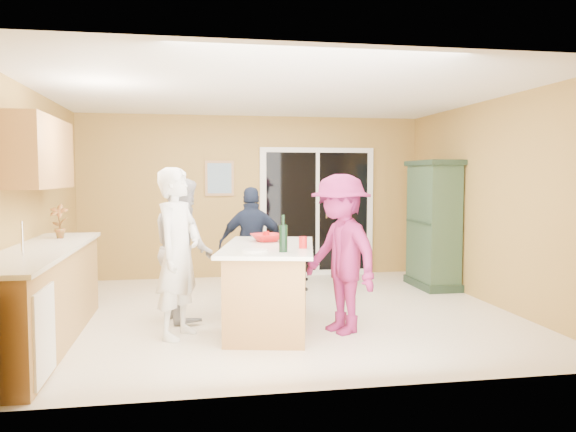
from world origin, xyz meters
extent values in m
plane|color=white|center=(0.00, 0.00, 0.00)|extent=(5.50, 5.50, 0.00)
cube|color=white|center=(0.00, 0.00, 2.60)|extent=(5.50, 5.00, 0.10)
cube|color=tan|center=(0.00, 2.50, 1.30)|extent=(5.50, 0.10, 2.60)
cube|color=tan|center=(0.00, -2.50, 1.30)|extent=(5.50, 0.10, 2.60)
cube|color=tan|center=(-2.75, 0.00, 1.30)|extent=(0.10, 5.00, 2.60)
cube|color=tan|center=(2.75, 0.00, 1.30)|extent=(0.10, 5.00, 2.60)
cube|color=#AC8042|center=(-2.45, -0.90, 0.45)|extent=(0.60, 3.00, 0.90)
cube|color=white|center=(-2.44, -2.00, 0.40)|extent=(0.62, 0.60, 0.72)
cube|color=white|center=(-2.44, -0.90, 0.92)|extent=(0.65, 3.05, 0.04)
cylinder|color=silver|center=(-2.45, -1.40, 1.09)|extent=(0.02, 0.02, 0.30)
cube|color=#AC8042|center=(-2.58, -0.20, 1.88)|extent=(0.35, 1.60, 0.75)
cube|color=white|center=(1.05, 2.47, 1.05)|extent=(1.90, 0.05, 2.10)
cube|color=black|center=(1.05, 2.46, 1.05)|extent=(1.70, 0.03, 1.94)
cube|color=white|center=(1.05, 2.45, 1.05)|extent=(0.06, 0.04, 1.94)
cube|color=silver|center=(1.20, 2.44, 1.00)|extent=(0.02, 0.03, 0.12)
cube|color=#AC8056|center=(-0.55, 2.48, 1.60)|extent=(0.46, 0.03, 0.56)
cube|color=teal|center=(-0.55, 2.47, 1.60)|extent=(0.38, 0.02, 0.48)
cube|color=#AC8042|center=(-0.20, -0.70, 0.43)|extent=(1.08, 1.64, 0.86)
cube|color=white|center=(-0.20, -0.70, 0.88)|extent=(1.26, 1.87, 0.04)
cube|color=black|center=(-0.20, -0.70, 0.05)|extent=(0.99, 1.55, 0.10)
cube|color=#1E3021|center=(2.49, 1.14, 0.06)|extent=(0.52, 0.98, 0.11)
cube|color=#2E4631|center=(2.49, 1.14, 0.92)|extent=(0.46, 0.92, 1.73)
cube|color=#1E3021|center=(2.49, 1.14, 1.82)|extent=(0.53, 1.01, 0.07)
imported|color=white|center=(-1.14, -0.85, 0.86)|extent=(0.66, 0.75, 1.72)
imported|color=#AFAEB1|center=(-1.10, -0.11, 0.81)|extent=(0.83, 0.94, 1.63)
imported|color=#1B233D|center=(-0.22, 0.67, 0.75)|extent=(0.90, 0.42, 1.49)
imported|color=#891D4A|center=(0.52, -0.96, 0.83)|extent=(0.97, 1.22, 1.65)
imported|color=red|center=(-0.17, -0.35, 0.94)|extent=(0.43, 0.43, 0.08)
imported|color=#B71512|center=(-2.45, -0.01, 1.13)|extent=(0.22, 0.16, 0.38)
cylinder|color=red|center=(0.11, -1.02, 0.96)|extent=(0.09, 0.09, 0.12)
cylinder|color=red|center=(-0.16, -0.21, 0.95)|extent=(0.07, 0.07, 0.10)
cylinder|color=black|center=(-0.13, -1.26, 1.03)|extent=(0.08, 0.08, 0.26)
cylinder|color=black|center=(-0.13, -1.26, 1.21)|extent=(0.03, 0.03, 0.10)
cylinder|color=white|center=(-0.40, -1.15, 0.91)|extent=(0.32, 0.32, 0.02)
camera|label=1|loc=(-1.00, -6.55, 1.62)|focal=35.00mm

